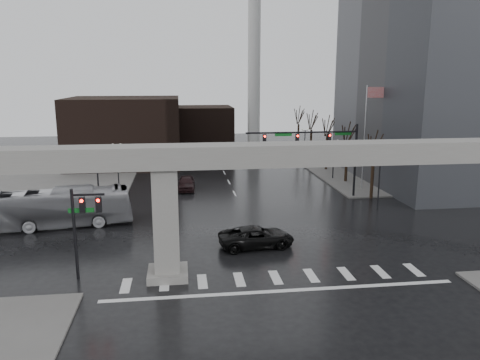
{
  "coord_description": "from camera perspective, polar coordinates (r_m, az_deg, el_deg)",
  "views": [
    {
      "loc": [
        -6.0,
        -29.0,
        12.78
      ],
      "look_at": [
        -1.11,
        8.57,
        4.5
      ],
      "focal_mm": 35.0,
      "sensor_mm": 36.0,
      "label": 1
    }
  ],
  "objects": [
    {
      "name": "tree_right_1",
      "position": [
        59.56,
        12.88,
        2.42
      ],
      "size": [
        1.09,
        1.61,
        7.67
      ],
      "color": "black",
      "rests_on": "ground"
    },
    {
      "name": "lamp_left_1",
      "position": [
        58.24,
        -14.73,
        2.73
      ],
      "size": [
        1.22,
        0.32,
        5.11
      ],
      "color": "black",
      "rests_on": "ground"
    },
    {
      "name": "signal_mast_arm",
      "position": [
        50.57,
        9.93,
        4.24
      ],
      "size": [
        12.12,
        0.43,
        8.0
      ],
      "color": "black",
      "rests_on": "ground"
    },
    {
      "name": "ground",
      "position": [
        32.25,
        4.0,
        -11.05
      ],
      "size": [
        160.0,
        160.0,
        0.0
      ],
      "primitive_type": "plane",
      "color": "black",
      "rests_on": "ground"
    },
    {
      "name": "tree_right_0",
      "position": [
        52.27,
        15.87,
        0.83
      ],
      "size": [
        1.09,
        1.58,
        7.5
      ],
      "color": "black",
      "rests_on": "ground"
    },
    {
      "name": "lamp_left_2",
      "position": [
        72.0,
        -13.37,
        4.57
      ],
      "size": [
        1.22,
        0.32,
        5.11
      ],
      "color": "black",
      "rests_on": "ground"
    },
    {
      "name": "lamp_right_1",
      "position": [
        60.96,
        11.36,
        3.3
      ],
      "size": [
        1.22,
        0.32,
        5.11
      ],
      "color": "black",
      "rests_on": "ground"
    },
    {
      "name": "elevated_guideway",
      "position": [
        30.47,
        6.52,
        1.08
      ],
      "size": [
        48.0,
        2.6,
        8.7
      ],
      "color": "gray",
      "rests_on": "ground"
    },
    {
      "name": "sidewalk_nw",
      "position": [
        69.19,
        -24.07,
        0.66
      ],
      "size": [
        28.0,
        36.0,
        0.15
      ],
      "primitive_type": "cube",
      "color": "slate",
      "rests_on": "ground"
    },
    {
      "name": "smokestack",
      "position": [
        75.96,
        1.72,
        12.75
      ],
      "size": [
        3.6,
        3.6,
        30.0
      ],
      "color": "silver",
      "rests_on": "ground"
    },
    {
      "name": "city_bus",
      "position": [
        43.76,
        -21.14,
        -3.17
      ],
      "size": [
        12.57,
        4.61,
        3.42
      ],
      "primitive_type": "imported",
      "rotation": [
        0.0,
        0.0,
        1.71
      ],
      "color": "#A2A2A6",
      "rests_on": "ground"
    },
    {
      "name": "lamp_right_0",
      "position": [
        48.12,
        16.65,
        0.65
      ],
      "size": [
        1.22,
        0.32,
        5.11
      ],
      "color": "black",
      "rests_on": "ground"
    },
    {
      "name": "tree_right_3",
      "position": [
        74.57,
        8.67,
        4.63
      ],
      "size": [
        1.11,
        1.66,
        8.02
      ],
      "color": "black",
      "rests_on": "ground"
    },
    {
      "name": "tree_right_2",
      "position": [
        67.01,
        10.54,
        3.65
      ],
      "size": [
        1.1,
        1.63,
        7.85
      ],
      "color": "black",
      "rests_on": "ground"
    },
    {
      "name": "far_car",
      "position": [
        54.8,
        -6.57,
        -0.37
      ],
      "size": [
        2.14,
        4.85,
        1.62
      ],
      "primitive_type": "imported",
      "rotation": [
        0.0,
        0.0,
        -0.05
      ],
      "color": "black",
      "rests_on": "ground"
    },
    {
      "name": "lamp_left_0",
      "position": [
        44.63,
        -16.92,
        -0.25
      ],
      "size": [
        1.22,
        0.32,
        5.11
      ],
      "color": "black",
      "rests_on": "ground"
    },
    {
      "name": "flagpole_assembly",
      "position": [
        55.51,
        15.28,
        6.47
      ],
      "size": [
        2.06,
        0.12,
        12.0
      ],
      "color": "silver",
      "rests_on": "ground"
    },
    {
      "name": "signal_left_pole",
      "position": [
        31.39,
        -18.65,
        -4.45
      ],
      "size": [
        2.3,
        0.3,
        6.0
      ],
      "color": "black",
      "rests_on": "ground"
    },
    {
      "name": "office_tower",
      "position": [
        65.18,
        25.5,
        18.43
      ],
      "size": [
        22.0,
        26.0,
        42.0
      ],
      "primitive_type": "cube",
      "color": "slate",
      "rests_on": "ground"
    },
    {
      "name": "building_far_left",
      "position": [
        71.87,
        -13.83,
        5.76
      ],
      "size": [
        16.0,
        14.0,
        10.0
      ],
      "primitive_type": "cube",
      "color": "black",
      "rests_on": "ground"
    },
    {
      "name": "tree_right_4",
      "position": [
        82.22,
        7.14,
        5.43
      ],
      "size": [
        1.12,
        1.69,
        8.19
      ],
      "color": "black",
      "rests_on": "ground"
    },
    {
      "name": "pickup_truck",
      "position": [
        36.27,
        2.03,
        -6.96
      ],
      "size": [
        6.05,
        3.27,
        1.61
      ],
      "primitive_type": "imported",
      "rotation": [
        0.0,
        0.0,
        1.68
      ],
      "color": "black",
      "rests_on": "ground"
    },
    {
      "name": "lamp_right_2",
      "position": [
        74.21,
        7.91,
        5.01
      ],
      "size": [
        1.22,
        0.32,
        5.11
      ],
      "color": "black",
      "rests_on": "ground"
    },
    {
      "name": "building_far_mid",
      "position": [
        81.57,
        -4.58,
        6.11
      ],
      "size": [
        10.0,
        10.0,
        8.0
      ],
      "primitive_type": "cube",
      "color": "black",
      "rests_on": "ground"
    },
    {
      "name": "sidewalk_ne",
      "position": [
        73.55,
        18.52,
        1.74
      ],
      "size": [
        28.0,
        36.0,
        0.15
      ],
      "primitive_type": "cube",
      "color": "slate",
      "rests_on": "ground"
    }
  ]
}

